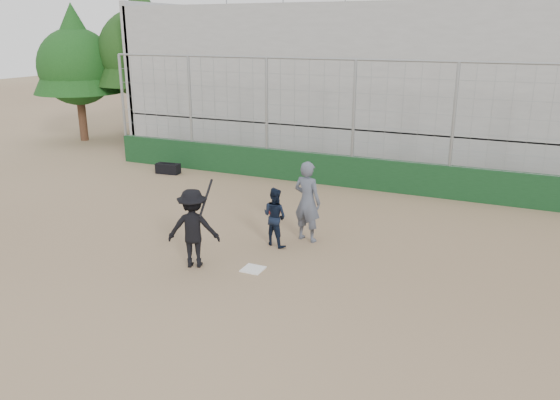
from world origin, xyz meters
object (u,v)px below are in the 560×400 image
at_px(umpire, 307,205).
at_px(equipment_bag, 168,169).
at_px(batter_at_plate, 193,228).
at_px(catcher_crouched, 275,226).

relative_size(umpire, equipment_bag, 2.01).
xyz_separation_m(batter_at_plate, equipment_bag, (-5.16, 6.31, -0.68)).
distance_m(catcher_crouched, equipment_bag, 7.74).
xyz_separation_m(catcher_crouched, equipment_bag, (-6.25, 4.55, -0.30)).
bearing_deg(batter_at_plate, catcher_crouched, 58.36).
height_order(catcher_crouched, equipment_bag, catcher_crouched).
bearing_deg(equipment_bag, catcher_crouched, -36.10).
relative_size(catcher_crouched, umpire, 0.56).
xyz_separation_m(batter_at_plate, umpire, (1.65, 2.38, 0.02)).
height_order(batter_at_plate, equipment_bag, batter_at_plate).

